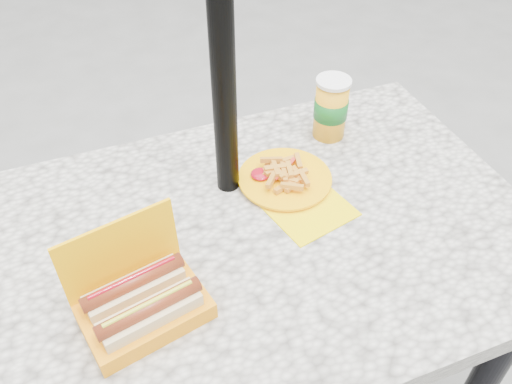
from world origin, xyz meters
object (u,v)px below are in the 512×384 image
object	(u,v)px
fries_plate	(286,180)
soda_cup	(331,108)
umbrella_pole	(222,44)
hotdog_box	(142,302)

from	to	relation	value
fries_plate	soda_cup	bearing A→B (deg)	37.11
umbrella_pole	soda_cup	world-z (taller)	umbrella_pole
soda_cup	fries_plate	bearing A→B (deg)	-142.89
umbrella_pole	fries_plate	world-z (taller)	umbrella_pole
fries_plate	hotdog_box	bearing A→B (deg)	-148.58
fries_plate	soda_cup	world-z (taller)	soda_cup
umbrella_pole	fries_plate	distance (m)	0.36
hotdog_box	soda_cup	xyz separation A→B (m)	(0.56, 0.37, 0.04)
hotdog_box	soda_cup	distance (m)	0.67
umbrella_pole	hotdog_box	bearing A→B (deg)	-132.80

